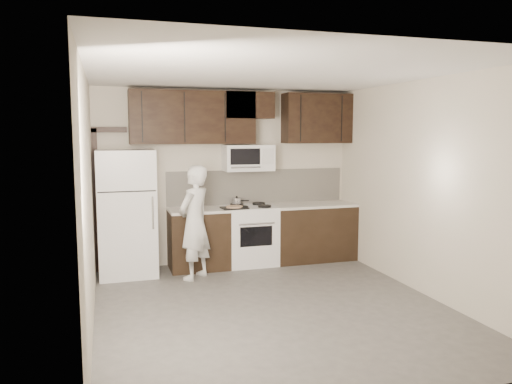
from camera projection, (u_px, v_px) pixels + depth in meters
name	position (u px, v px, depth m)	size (l,w,h in m)	color
floor	(272.00, 307.00, 5.85)	(4.50, 4.50, 0.00)	#4F4D4A
back_wall	(227.00, 177.00, 7.83)	(4.00, 4.00, 0.00)	beige
ceiling	(273.00, 73.00, 5.53)	(4.50, 4.50, 0.00)	white
counter_run	(269.00, 234.00, 7.81)	(2.95, 0.64, 0.91)	black
stove	(250.00, 235.00, 7.72)	(0.76, 0.66, 0.94)	white
backsplash	(257.00, 186.00, 7.98)	(2.90, 0.02, 0.54)	beige
upper_cabinets	(242.00, 116.00, 7.61)	(3.48, 0.35, 0.78)	black
microwave	(248.00, 158.00, 7.69)	(0.76, 0.42, 0.40)	white
refrigerator	(127.00, 213.00, 7.09)	(0.80, 0.76, 1.80)	white
door_trim	(99.00, 187.00, 7.25)	(0.50, 0.08, 2.12)	black
saucepan	(237.00, 202.00, 7.75)	(0.26, 0.15, 0.15)	silver
baking_tray	(234.00, 208.00, 7.44)	(0.37, 0.28, 0.02)	black
pizza	(234.00, 207.00, 7.44)	(0.25, 0.25, 0.02)	#D3B28E
person	(195.00, 222.00, 6.92)	(0.58, 0.38, 1.60)	white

